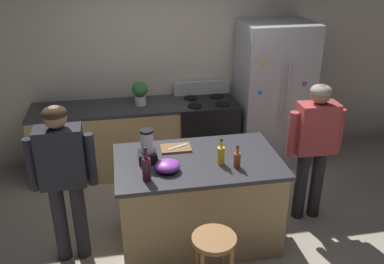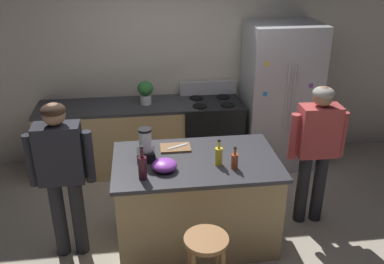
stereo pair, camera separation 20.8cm
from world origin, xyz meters
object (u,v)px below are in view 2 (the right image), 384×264
bar_stool (206,253)px  stove_range (211,133)px  bottle_cooking_sauce (235,161)px  person_by_island_left (62,168)px  refrigerator (280,97)px  cutting_board (175,148)px  bottle_soda (219,156)px  blender_appliance (146,147)px  bottle_wine (142,167)px  person_by_sink_right (317,144)px  mixing_bowl (165,165)px  chef_knife (177,146)px  potted_plant (145,91)px  kitchen_island (196,200)px

bar_stool → stove_range: bearing=79.3°
bottle_cooking_sauce → person_by_island_left: bearing=174.4°
refrigerator → cutting_board: (-1.48, -1.25, -0.02)m
bottle_cooking_sauce → bottle_soda: bottle_soda is taller
stove_range → blender_appliance: blender_appliance is taller
refrigerator → blender_appliance: 2.30m
blender_appliance → bottle_wine: blender_appliance is taller
stove_range → bar_stool: 2.41m
blender_appliance → person_by_sink_right: bearing=3.7°
person_by_sink_right → bar_stool: (-1.29, -1.00, -0.41)m
stove_range → mixing_bowl: (-0.72, -1.69, 0.50)m
bar_stool → chef_knife: chef_knife is taller
chef_knife → person_by_island_left: bearing=170.5°
stove_range → bottle_soda: bottle_soda is taller
person_by_sink_right → bottle_wine: (-1.77, -0.44, 0.10)m
bottle_wine → cutting_board: size_ratio=1.05×
refrigerator → bottle_cooking_sauce: refrigerator is taller
person_by_sink_right → potted_plant: bearing=140.4°
stove_range → bottle_wine: (-0.92, -1.81, 0.56)m
mixing_bowl → cutting_board: (0.13, 0.42, -0.04)m
bottle_wine → mixing_bowl: bearing=31.7°
stove_range → person_by_sink_right: bearing=-58.3°
stove_range → bottle_wine: 2.11m
kitchen_island → mixing_bowl: 0.62m
refrigerator → stove_range: size_ratio=1.73×
chef_knife → bar_stool: bearing=-109.4°
refrigerator → bar_stool: size_ratio=2.83×
bottle_cooking_sauce → cutting_board: (-0.50, 0.46, -0.07)m
person_by_island_left → chef_knife: (1.07, 0.31, -0.01)m
person_by_island_left → bottle_cooking_sauce: size_ratio=7.26×
blender_appliance → chef_knife: size_ratio=1.48×
person_by_island_left → bar_stool: person_by_island_left is taller
person_by_island_left → cutting_board: size_ratio=5.23×
refrigerator → mixing_bowl: (-1.62, -1.66, 0.02)m
kitchen_island → potted_plant: bearing=105.4°
bottle_soda → mixing_bowl: 0.50m
refrigerator → bottle_cooking_sauce: 1.97m
chef_knife → stove_range: bearing=40.3°
bottle_soda → person_by_sink_right: bearing=14.7°
cutting_board → stove_range: bearing=65.2°
person_by_island_left → blender_appliance: (0.76, 0.10, 0.11)m
person_by_sink_right → bottle_wine: bearing=-165.9°
bottle_cooking_sauce → refrigerator: bearing=60.0°
bottle_wine → mixing_bowl: size_ratio=1.40×
blender_appliance → bottle_wine: size_ratio=1.03×
refrigerator → stove_range: refrigerator is taller
bottle_soda → mixing_bowl: (-0.50, -0.04, -0.04)m
person_by_sink_right → bar_stool: bearing=-142.2°
person_by_island_left → person_by_sink_right: (2.49, 0.21, -0.02)m
refrigerator → bottle_cooking_sauce: (-0.99, -1.71, 0.05)m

